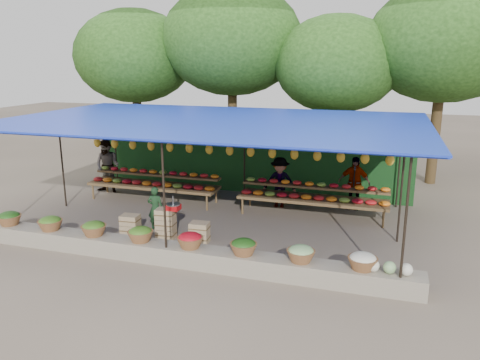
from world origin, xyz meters
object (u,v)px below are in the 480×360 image
(blue_crate_front, at_px, (3,229))
(crate_counter, at_px, (165,226))
(vendor_seated, at_px, (155,208))
(weighing_scale, at_px, (173,206))

(blue_crate_front, bearing_deg, crate_counter, 37.84)
(vendor_seated, bearing_deg, weighing_scale, 142.50)
(vendor_seated, relative_size, blue_crate_front, 2.46)
(weighing_scale, distance_m, vendor_seated, 0.92)
(crate_counter, relative_size, weighing_scale, 6.64)
(crate_counter, height_order, blue_crate_front, crate_counter)
(blue_crate_front, bearing_deg, weighing_scale, 37.09)
(blue_crate_front, bearing_deg, vendor_seated, 46.42)
(vendor_seated, height_order, blue_crate_front, vendor_seated)
(crate_counter, bearing_deg, vendor_seated, 135.82)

